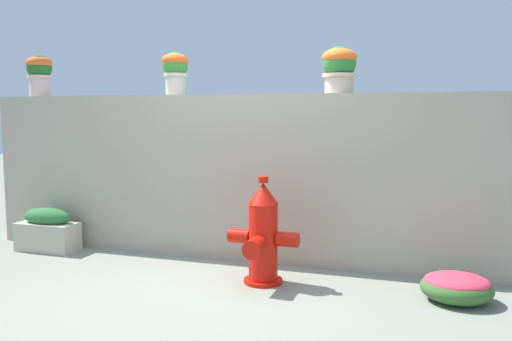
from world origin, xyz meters
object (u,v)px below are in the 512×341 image
Objects in this scene: fire_hydrant at (263,236)px; planter_box at (48,230)px; potted_plant_2 at (339,66)px; potted_plant_1 at (175,69)px; potted_plant_0 at (39,72)px; flower_bush_left at (457,286)px.

fire_hydrant is 2.35m from planter_box.
potted_plant_1 is at bearing 178.05° from potted_plant_2.
potted_plant_1 is at bearing 20.31° from planter_box.
potted_plant_2 is 0.67× the size of planter_box.
potted_plant_0 is at bearing -179.36° from potted_plant_1.
potted_plant_0 is 1.09× the size of potted_plant_2.
planter_box is at bearing -172.06° from potted_plant_2.
fire_hydrant is at bearing -178.35° from flower_bush_left.
potted_plant_1 reaches higher than potted_plant_2.
fire_hydrant is at bearing -124.52° from potted_plant_2.
potted_plant_2 is at bearing -1.95° from potted_plant_1.
potted_plant_2 is at bearing 55.48° from fire_hydrant.
potted_plant_0 reaches higher than potted_plant_2.
potted_plant_2 is at bearing 146.62° from flower_bush_left.
potted_plant_1 is 3.16m from flower_bush_left.
potted_plant_1 is 1.94m from fire_hydrant.
potted_plant_1 reaches higher than planter_box.
potted_plant_0 is 3.18m from potted_plant_2.
potted_plant_2 is 0.47× the size of fire_hydrant.
planter_box is at bearing -159.69° from potted_plant_1.
flower_bush_left is at bearing 1.65° from fire_hydrant.
potted_plant_1 is 0.48× the size of fire_hydrant.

